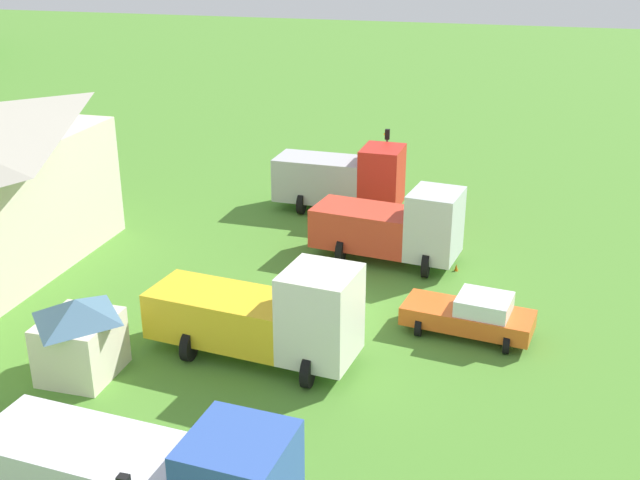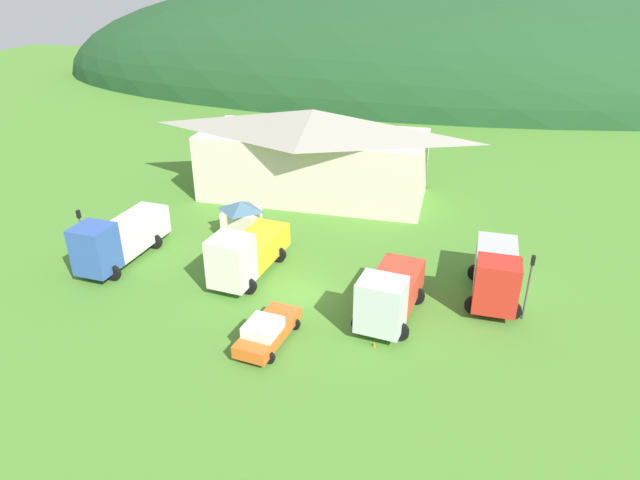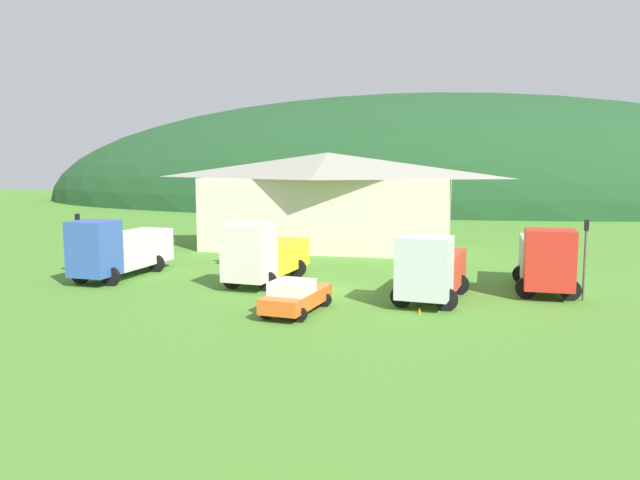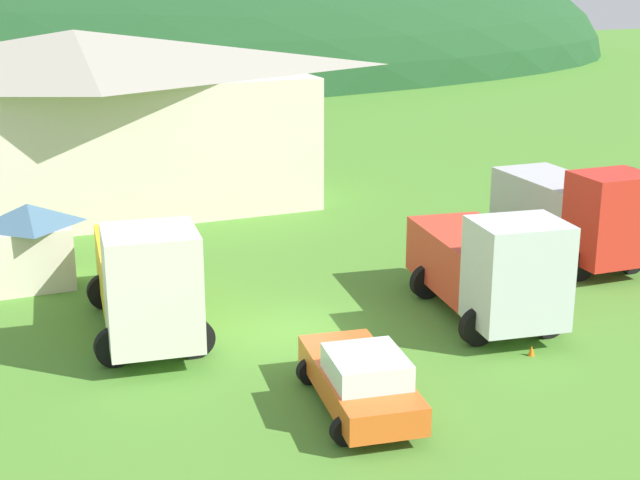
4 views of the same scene
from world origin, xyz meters
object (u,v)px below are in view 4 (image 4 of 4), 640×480
object	(u,v)px
depot_building	(80,119)
traffic_cone_near_pickup	(531,356)
crane_truck_red	(574,211)
play_shed_cream	(30,244)
tow_truck_silver	(490,265)
service_pickup_orange	(361,379)
heavy_rig_striped	(146,278)

from	to	relation	value
depot_building	traffic_cone_near_pickup	world-z (taller)	depot_building
depot_building	traffic_cone_near_pickup	distance (m)	22.98
crane_truck_red	traffic_cone_near_pickup	size ratio (longest dim) A/B	10.80
depot_building	play_shed_cream	world-z (taller)	depot_building
depot_building	tow_truck_silver	xyz separation A→B (m)	(9.22, -17.99, -2.28)
tow_truck_silver	crane_truck_red	size ratio (longest dim) A/B	1.01
service_pickup_orange	traffic_cone_near_pickup	xyz separation A→B (m)	(5.77, 1.14, -0.83)
traffic_cone_near_pickup	crane_truck_red	bearing A→B (deg)	46.36
tow_truck_silver	service_pickup_orange	bearing A→B (deg)	-49.36
play_shed_cream	heavy_rig_striped	bearing A→B (deg)	-65.95
depot_building	tow_truck_silver	bearing A→B (deg)	-62.87
depot_building	crane_truck_red	xyz separation A→B (m)	(15.24, -14.13, -2.16)
crane_truck_red	service_pickup_orange	xyz separation A→B (m)	(-12.14, -7.83, -1.02)
service_pickup_orange	traffic_cone_near_pickup	distance (m)	5.94
crane_truck_red	tow_truck_silver	bearing A→B (deg)	-55.59
tow_truck_silver	crane_truck_red	xyz separation A→B (m)	(6.02, 3.86, 0.12)
tow_truck_silver	traffic_cone_near_pickup	bearing A→B (deg)	0.53
service_pickup_orange	depot_building	bearing A→B (deg)	-164.04
play_shed_cream	heavy_rig_striped	distance (m)	6.43
tow_truck_silver	heavy_rig_striped	bearing A→B (deg)	-97.69
tow_truck_silver	service_pickup_orange	size ratio (longest dim) A/B	1.38
depot_building	service_pickup_orange	size ratio (longest dim) A/B	4.17
heavy_rig_striped	tow_truck_silver	world-z (taller)	heavy_rig_striped
service_pickup_orange	traffic_cone_near_pickup	world-z (taller)	service_pickup_orange
crane_truck_red	service_pickup_orange	world-z (taller)	crane_truck_red
heavy_rig_striped	service_pickup_orange	size ratio (longest dim) A/B	1.55
crane_truck_red	traffic_cone_near_pickup	distance (m)	9.42
play_shed_cream	tow_truck_silver	world-z (taller)	tow_truck_silver
crane_truck_red	service_pickup_orange	size ratio (longest dim) A/B	1.36
heavy_rig_striped	service_pickup_orange	distance (m)	7.69
depot_building	heavy_rig_striped	size ratio (longest dim) A/B	2.69
play_shed_cream	heavy_rig_striped	size ratio (longest dim) A/B	0.36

